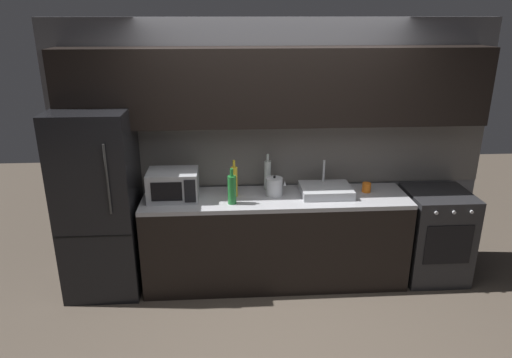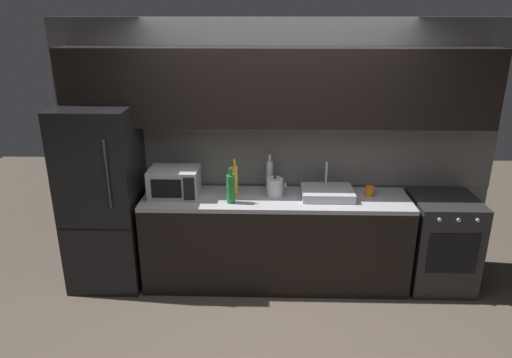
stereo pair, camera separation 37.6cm
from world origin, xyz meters
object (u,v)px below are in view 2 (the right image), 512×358
at_px(oven_range, 441,242).
at_px(microwave, 174,182).
at_px(refrigerator, 104,198).
at_px(wine_bottle_clear, 270,175).
at_px(wine_bottle_yellow, 235,181).
at_px(mug_orange, 370,191).
at_px(kettle, 275,187).
at_px(wine_bottle_green, 231,188).

bearing_deg(oven_range, microwave, 179.56).
xyz_separation_m(refrigerator, wine_bottle_clear, (1.57, 0.21, 0.17)).
distance_m(refrigerator, oven_range, 3.26).
distance_m(wine_bottle_yellow, mug_orange, 1.28).
bearing_deg(kettle, wine_bottle_green, -156.49).
bearing_deg(mug_orange, wine_bottle_yellow, -178.79).
bearing_deg(wine_bottle_yellow, refrigerator, -178.06).
xyz_separation_m(microwave, wine_bottle_green, (0.54, -0.15, 0.00)).
bearing_deg(wine_bottle_yellow, kettle, -0.54).
bearing_deg(microwave, oven_range, -0.44).
height_order(wine_bottle_yellow, mug_orange, wine_bottle_yellow).
bearing_deg(oven_range, kettle, 178.58).
relative_size(kettle, wine_bottle_yellow, 0.55).
relative_size(kettle, wine_bottle_clear, 0.55).
xyz_separation_m(microwave, wine_bottle_clear, (0.89, 0.19, 0.01)).
bearing_deg(wine_bottle_clear, mug_orange, -8.36).
distance_m(oven_range, wine_bottle_clear, 1.77).
bearing_deg(wine_bottle_green, microwave, 164.00).
height_order(kettle, wine_bottle_clear, wine_bottle_clear).
relative_size(oven_range, mug_orange, 9.96).
bearing_deg(refrigerator, kettle, 1.36).
bearing_deg(refrigerator, wine_bottle_green, -6.38).
bearing_deg(refrigerator, oven_range, -0.02).
distance_m(wine_bottle_green, mug_orange, 1.32).
bearing_deg(microwave, wine_bottle_green, -16.00).
height_order(microwave, wine_bottle_clear, wine_bottle_clear).
relative_size(oven_range, kettle, 4.56).
xyz_separation_m(kettle, mug_orange, (0.90, 0.03, -0.04)).
distance_m(refrigerator, mug_orange, 2.52).
xyz_separation_m(refrigerator, kettle, (1.62, 0.04, 0.11)).
height_order(kettle, wine_bottle_yellow, wine_bottle_yellow).
xyz_separation_m(refrigerator, wine_bottle_yellow, (1.24, 0.04, 0.17)).
bearing_deg(mug_orange, microwave, -178.42).
relative_size(microwave, wine_bottle_yellow, 1.29).
distance_m(oven_range, mug_orange, 0.87).
height_order(refrigerator, wine_bottle_yellow, refrigerator).
height_order(wine_bottle_green, mug_orange, wine_bottle_green).
height_order(refrigerator, mug_orange, refrigerator).
bearing_deg(wine_bottle_green, oven_range, 3.86).
distance_m(refrigerator, microwave, 0.70).
xyz_separation_m(oven_range, wine_bottle_green, (-2.01, -0.14, 0.59)).
relative_size(refrigerator, oven_range, 1.95).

